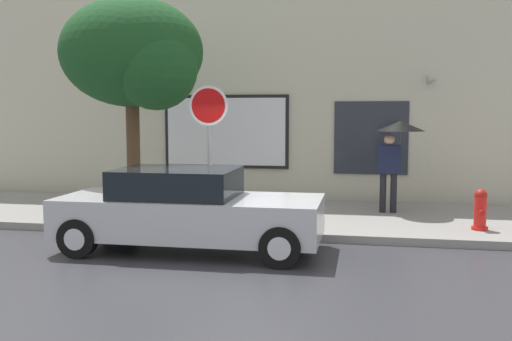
{
  "coord_description": "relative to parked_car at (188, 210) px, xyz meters",
  "views": [
    {
      "loc": [
        2.14,
        -9.15,
        2.34
      ],
      "look_at": [
        0.07,
        1.8,
        1.2
      ],
      "focal_mm": 40.26,
      "sensor_mm": 36.0,
      "label": 1
    }
  ],
  "objects": [
    {
      "name": "street_tree",
      "position": [
        -1.72,
        2.1,
        2.78
      ],
      "size": [
        3.0,
        2.55,
        4.54
      ],
      "color": "#4C3823",
      "rests_on": "sidewalk"
    },
    {
      "name": "building_facade",
      "position": [
        0.76,
        5.49,
        2.79
      ],
      "size": [
        20.0,
        0.67,
        7.0
      ],
      "color": "beige",
      "rests_on": "ground"
    },
    {
      "name": "stop_sign",
      "position": [
        -0.04,
        1.53,
        1.36
      ],
      "size": [
        0.76,
        0.1,
        2.69
      ],
      "color": "gray",
      "rests_on": "sidewalk"
    },
    {
      "name": "sidewalk",
      "position": [
        0.77,
        2.99,
        -0.61
      ],
      "size": [
        20.0,
        4.0,
        0.15
      ],
      "primitive_type": "cube",
      "color": "gray",
      "rests_on": "ground"
    },
    {
      "name": "fire_hydrant",
      "position": [
        5.05,
        1.98,
        -0.16
      ],
      "size": [
        0.3,
        0.44,
        0.77
      ],
      "color": "red",
      "rests_on": "sidewalk"
    },
    {
      "name": "ground_plane",
      "position": [
        0.77,
        -0.01,
        -0.69
      ],
      "size": [
        60.0,
        60.0,
        0.0
      ],
      "primitive_type": "plane",
      "color": "#333338"
    },
    {
      "name": "pedestrian_with_umbrella",
      "position": [
        3.59,
        3.56,
        1.06
      ],
      "size": [
        1.04,
        1.04,
        2.0
      ],
      "color": "black",
      "rests_on": "sidewalk"
    },
    {
      "name": "parked_car",
      "position": [
        0.0,
        0.0,
        0.0
      ],
      "size": [
        4.39,
        1.81,
        1.39
      ],
      "color": "#B7BABF",
      "rests_on": "ground"
    }
  ]
}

